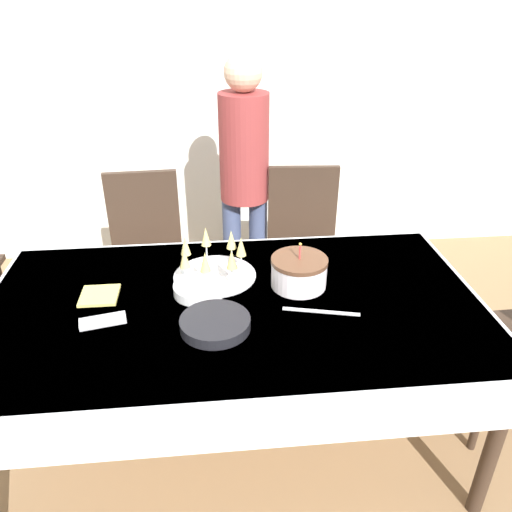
% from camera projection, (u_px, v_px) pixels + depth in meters
% --- Properties ---
extents(ground_plane, '(12.00, 12.00, 0.00)m').
position_uv_depth(ground_plane, '(237.00, 433.00, 2.35)').
color(ground_plane, '#93704C').
extents(wall_back, '(8.00, 0.05, 2.70)m').
position_uv_depth(wall_back, '(215.00, 71.00, 3.38)').
color(wall_back, silver).
rests_on(wall_back, ground_plane).
extents(dining_table, '(2.00, 1.10, 0.74)m').
position_uv_depth(dining_table, '(234.00, 322.00, 2.05)').
color(dining_table, white).
rests_on(dining_table, ground_plane).
extents(dining_chair_far_left, '(0.44, 0.44, 0.97)m').
position_uv_depth(dining_chair_far_left, '(147.00, 251.00, 2.82)').
color(dining_chair_far_left, '#38281E').
rests_on(dining_chair_far_left, ground_plane).
extents(dining_chair_far_right, '(0.45, 0.45, 0.97)m').
position_uv_depth(dining_chair_far_right, '(303.00, 244.00, 2.89)').
color(dining_chair_far_right, '#38281E').
rests_on(dining_chair_far_right, ground_plane).
extents(birthday_cake, '(0.24, 0.24, 0.20)m').
position_uv_depth(birthday_cake, '(299.00, 272.00, 2.08)').
color(birthday_cake, white).
rests_on(birthday_cake, dining_table).
extents(champagne_tray, '(0.36, 0.36, 0.18)m').
position_uv_depth(champagne_tray, '(213.00, 261.00, 2.13)').
color(champagne_tray, silver).
rests_on(champagne_tray, dining_table).
extents(plate_stack_main, '(0.26, 0.26, 0.04)m').
position_uv_depth(plate_stack_main, '(215.00, 324.00, 1.84)').
color(plate_stack_main, black).
rests_on(plate_stack_main, dining_table).
extents(plate_stack_dessert, '(0.21, 0.21, 0.04)m').
position_uv_depth(plate_stack_dessert, '(199.00, 289.00, 2.05)').
color(plate_stack_dessert, white).
rests_on(plate_stack_dessert, dining_table).
extents(cake_knife, '(0.30, 0.09, 0.00)m').
position_uv_depth(cake_knife, '(321.00, 312.00, 1.94)').
color(cake_knife, silver).
rests_on(cake_knife, dining_table).
extents(fork_pile, '(0.18, 0.09, 0.02)m').
position_uv_depth(fork_pile, '(103.00, 321.00, 1.87)').
color(fork_pile, silver).
rests_on(fork_pile, dining_table).
extents(napkin_pile, '(0.15, 0.15, 0.01)m').
position_uv_depth(napkin_pile, '(100.00, 295.00, 2.03)').
color(napkin_pile, '#E0D166').
rests_on(napkin_pile, dining_table).
extents(person_standing, '(0.28, 0.28, 1.57)m').
position_uv_depth(person_standing, '(244.00, 169.00, 2.85)').
color(person_standing, '#3F4C72').
rests_on(person_standing, ground_plane).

